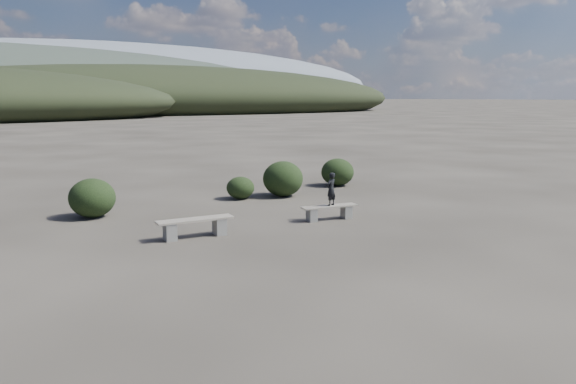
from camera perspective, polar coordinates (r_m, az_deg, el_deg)
ground at (r=11.52m, az=6.10°, el=-8.24°), size 1200.00×1200.00×0.00m
bench_left at (r=14.41m, az=-9.41°, el=-3.43°), size 1.99×0.55×0.49m
bench_right at (r=16.29m, az=4.22°, el=-1.95°), size 1.72×0.61×0.42m
seated_person at (r=16.19m, az=4.40°, el=0.30°), size 0.41×0.33×0.96m
shrub_b at (r=17.52m, az=-19.28°, el=-0.58°), size 1.35×1.35×1.16m
shrub_c at (r=19.62m, az=-4.86°, el=0.43°), size 0.98×0.98×0.78m
shrub_d at (r=20.05m, az=-0.52°, el=1.36°), size 1.44×1.44×1.26m
shrub_e at (r=22.55m, az=5.05°, el=2.03°), size 1.31×1.31×1.09m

